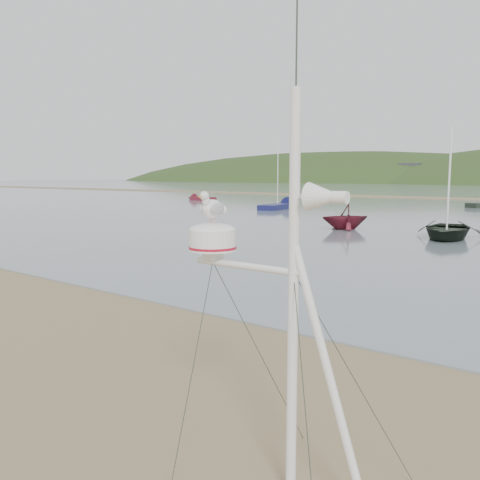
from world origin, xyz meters
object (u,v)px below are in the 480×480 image
Objects in this scene: boat_red at (345,205)px; mast_rig at (284,387)px; dinghy_red_far at (197,198)px; boat_dark at (449,194)px; sailboat_blue_near at (285,205)px.

mast_rig is at bearing -25.77° from boat_red.
mast_rig reaches higher than dinghy_red_far.
boat_dark is 1.60× the size of boat_red.
sailboat_blue_near is at bearing 122.37° from mast_rig.
boat_red is (-11.24, 24.61, 0.28)m from mast_rig.
sailboat_blue_near is at bearing 132.32° from boat_dark.
mast_rig is 0.69× the size of sailboat_blue_near.
dinghy_red_far is (-31.70, 21.36, -1.22)m from boat_red.
sailboat_blue_near is at bearing 172.39° from boat_red.
mast_rig is at bearing -87.42° from boat_dark.
boat_red is at bearing -33.97° from dinghy_red_far.
boat_dark is at bearing 29.91° from boat_red.
boat_dark reaches higher than boat_red.
sailboat_blue_near is 1.41× the size of dinghy_red_far.
boat_dark is 26.03m from sailboat_blue_near.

